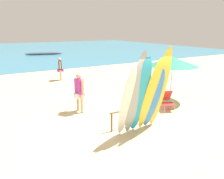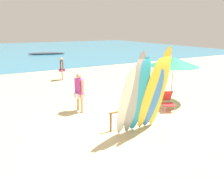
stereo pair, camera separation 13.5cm
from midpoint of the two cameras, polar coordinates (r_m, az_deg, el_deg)
name	(u,v)px [view 2 (the right image)]	position (r m, az deg, el deg)	size (l,w,h in m)	color
ground	(46,67)	(20.23, -17.23, 5.95)	(60.00, 60.00, 0.00)	#D3BC8C
ocean_water	(22,50)	(37.84, -23.02, 9.81)	(60.00, 40.00, 0.02)	teal
surfboard_rack	(132,113)	(7.37, 6.09, -6.30)	(1.83, 0.07, 0.69)	brown
surfboard_white_0	(126,102)	(6.34, 4.34, -3.44)	(0.46, 0.08, 2.44)	white
surfboard_grey_1	(134,95)	(6.39, 6.66, -1.50)	(0.49, 0.06, 2.83)	#999EA3
surfboard_teal_2	(139,97)	(6.56, 7.99, -1.94)	(0.53, 0.06, 2.67)	#289EC6
surfboard_yellow_3	(149,96)	(6.76, 10.59, -1.71)	(0.48, 0.06, 2.63)	yellow
surfboard_blue_4	(153,100)	(7.02, 11.55, -2.69)	(0.56, 0.06, 2.24)	#337AD1
surfboard_yellow_5	(159,89)	(7.07, 13.25, 0.17)	(0.50, 0.06, 2.90)	yellow
beachgoer_midbeach	(79,90)	(8.60, -8.38, -0.11)	(0.42, 0.60, 1.61)	tan
beachgoer_strolling	(62,67)	(14.43, -13.18, 5.91)	(0.39, 0.55, 1.49)	tan
beach_chair_red	(146,93)	(9.90, 9.68, -1.05)	(0.50, 0.74, 0.79)	#B7B7BC
beach_chair_blue	(167,100)	(9.17, 15.08, -2.77)	(0.75, 0.87, 0.80)	#B7B7BC
beach_chair_striped	(149,84)	(11.61, 10.42, 1.50)	(0.67, 0.80, 0.82)	#B7B7BC
beach_umbrella	(174,62)	(10.17, 16.74, 7.23)	(2.29, 2.29, 2.05)	silver
distant_boat	(47,53)	(29.92, -17.11, 9.36)	(4.87, 1.79, 0.39)	#4C515B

